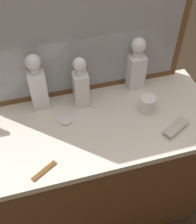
{
  "coord_description": "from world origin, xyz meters",
  "views": [
    {
      "loc": [
        -0.25,
        -0.89,
        1.93
      ],
      "look_at": [
        0.0,
        0.0,
        0.96
      ],
      "focal_mm": 45.29,
      "sensor_mm": 36.0,
      "label": 1
    }
  ],
  "objects_px": {
    "crystal_tumbler_center": "(147,105)",
    "tortoiseshell_comb": "(44,171)",
    "silver_brush_far_right": "(176,128)",
    "porcelain_dish": "(66,120)",
    "crystal_decanter_far_left": "(81,87)",
    "crystal_decanter_left": "(136,68)",
    "crystal_decanter_far_right": "(38,86)"
  },
  "relations": [
    {
      "from": "crystal_tumbler_center",
      "to": "crystal_decanter_left",
      "type": "bearing_deg",
      "value": 88.47
    },
    {
      "from": "crystal_decanter_far_left",
      "to": "tortoiseshell_comb",
      "type": "height_order",
      "value": "crystal_decanter_far_left"
    },
    {
      "from": "crystal_decanter_left",
      "to": "crystal_tumbler_center",
      "type": "bearing_deg",
      "value": -91.53
    },
    {
      "from": "silver_brush_far_right",
      "to": "porcelain_dish",
      "type": "xyz_separation_m",
      "value": [
        -0.5,
        0.2,
        -0.01
      ]
    },
    {
      "from": "crystal_decanter_far_right",
      "to": "tortoiseshell_comb",
      "type": "bearing_deg",
      "value": -96.35
    },
    {
      "from": "crystal_decanter_far_right",
      "to": "crystal_decanter_left",
      "type": "height_order",
      "value": "crystal_decanter_far_right"
    },
    {
      "from": "crystal_decanter_far_left",
      "to": "crystal_decanter_far_right",
      "type": "relative_size",
      "value": 0.93
    },
    {
      "from": "tortoiseshell_comb",
      "to": "crystal_decanter_far_right",
      "type": "bearing_deg",
      "value": 83.65
    },
    {
      "from": "crystal_tumbler_center",
      "to": "tortoiseshell_comb",
      "type": "relative_size",
      "value": 0.74
    },
    {
      "from": "silver_brush_far_right",
      "to": "tortoiseshell_comb",
      "type": "height_order",
      "value": "silver_brush_far_right"
    },
    {
      "from": "crystal_decanter_far_left",
      "to": "crystal_decanter_far_right",
      "type": "distance_m",
      "value": 0.21
    },
    {
      "from": "crystal_decanter_far_right",
      "to": "porcelain_dish",
      "type": "bearing_deg",
      "value": -56.91
    },
    {
      "from": "crystal_decanter_left",
      "to": "crystal_decanter_far_left",
      "type": "bearing_deg",
      "value": -169.28
    },
    {
      "from": "porcelain_dish",
      "to": "tortoiseshell_comb",
      "type": "xyz_separation_m",
      "value": [
        -0.15,
        -0.26,
        -0.0
      ]
    },
    {
      "from": "crystal_decanter_far_left",
      "to": "crystal_tumbler_center",
      "type": "bearing_deg",
      "value": -24.23
    },
    {
      "from": "crystal_tumbler_center",
      "to": "silver_brush_far_right",
      "type": "xyz_separation_m",
      "value": [
        0.09,
        -0.16,
        -0.03
      ]
    },
    {
      "from": "crystal_tumbler_center",
      "to": "silver_brush_far_right",
      "type": "height_order",
      "value": "crystal_tumbler_center"
    },
    {
      "from": "crystal_tumbler_center",
      "to": "silver_brush_far_right",
      "type": "distance_m",
      "value": 0.18
    },
    {
      "from": "crystal_tumbler_center",
      "to": "tortoiseshell_comb",
      "type": "bearing_deg",
      "value": -158.64
    },
    {
      "from": "crystal_decanter_far_left",
      "to": "porcelain_dish",
      "type": "xyz_separation_m",
      "value": [
        -0.11,
        -0.1,
        -0.11
      ]
    },
    {
      "from": "crystal_tumbler_center",
      "to": "crystal_decanter_far_left",
      "type": "bearing_deg",
      "value": 155.77
    },
    {
      "from": "crystal_decanter_far_right",
      "to": "tortoiseshell_comb",
      "type": "distance_m",
      "value": 0.43
    },
    {
      "from": "crystal_decanter_far_left",
      "to": "crystal_decanter_left",
      "type": "xyz_separation_m",
      "value": [
        0.32,
        0.06,
        0.01
      ]
    },
    {
      "from": "porcelain_dish",
      "to": "tortoiseshell_comb",
      "type": "distance_m",
      "value": 0.29
    },
    {
      "from": "crystal_decanter_left",
      "to": "tortoiseshell_comb",
      "type": "distance_m",
      "value": 0.71
    },
    {
      "from": "crystal_decanter_far_left",
      "to": "crystal_decanter_left",
      "type": "relative_size",
      "value": 0.95
    },
    {
      "from": "crystal_decanter_far_left",
      "to": "silver_brush_far_right",
      "type": "distance_m",
      "value": 0.51
    },
    {
      "from": "silver_brush_far_right",
      "to": "crystal_decanter_far_right",
      "type": "bearing_deg",
      "value": 149.93
    },
    {
      "from": "silver_brush_far_right",
      "to": "porcelain_dish",
      "type": "height_order",
      "value": "silver_brush_far_right"
    },
    {
      "from": "silver_brush_far_right",
      "to": "porcelain_dish",
      "type": "bearing_deg",
      "value": 158.73
    },
    {
      "from": "crystal_decanter_far_left",
      "to": "crystal_decanter_left",
      "type": "height_order",
      "value": "crystal_decanter_left"
    },
    {
      "from": "tortoiseshell_comb",
      "to": "porcelain_dish",
      "type": "bearing_deg",
      "value": 60.51
    }
  ]
}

